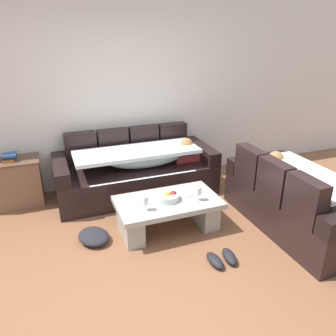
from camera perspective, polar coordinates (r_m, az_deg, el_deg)
name	(u,v)px	position (r m, az deg, el deg)	size (l,w,h in m)	color
ground_plane	(164,261)	(3.52, -0.63, -15.80)	(14.00, 14.00, 0.00)	brown
back_wall	(112,94)	(4.90, -9.66, 12.48)	(9.00, 0.10, 2.70)	silver
couch_along_wall	(138,171)	(4.74, -5.23, -0.50)	(2.22, 0.92, 0.88)	black
couch_near_window	(296,200)	(4.19, 21.31, -5.26)	(0.92, 1.79, 0.88)	black
coffee_table	(168,211)	(3.89, -0.03, -7.40)	(1.20, 0.68, 0.38)	#A1A29A
fruit_bowl	(168,196)	(3.81, -0.07, -4.97)	(0.28, 0.28, 0.10)	silver
wine_glass_near_left	(145,201)	(3.57, -3.99, -5.70)	(0.07, 0.07, 0.17)	silver
wine_glass_near_right	(198,191)	(3.78, 5.26, -4.02)	(0.07, 0.07, 0.17)	silver
open_magazine	(189,192)	(4.01, 3.61, -4.11)	(0.28, 0.21, 0.01)	white
side_cabinet	(13,183)	(4.84, -25.23, -2.34)	(0.72, 0.44, 0.64)	brown
book_stack_on_cabinet	(9,157)	(4.71, -25.84, 1.71)	(0.18, 0.20, 0.09)	#B76623
pair_of_shoes	(222,258)	(3.52, 9.37, -15.22)	(0.32, 0.29, 0.09)	black
crumpled_garment	(94,236)	(3.85, -12.77, -11.50)	(0.40, 0.32, 0.12)	#232328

